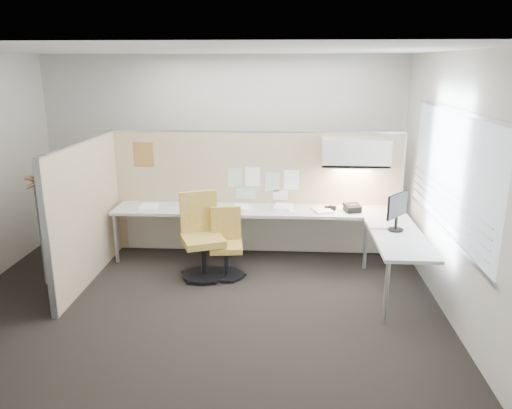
# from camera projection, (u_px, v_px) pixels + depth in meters

# --- Properties ---
(floor) EXTENTS (5.50, 4.50, 0.01)m
(floor) POSITION_uv_depth(u_px,v_px,m) (201.00, 298.00, 5.89)
(floor) COLOR black
(floor) RESTS_ON ground
(ceiling) EXTENTS (5.50, 4.50, 0.01)m
(ceiling) POSITION_uv_depth(u_px,v_px,m) (193.00, 49.00, 5.13)
(ceiling) COLOR white
(ceiling) RESTS_ON wall_back
(wall_back) EXTENTS (5.50, 0.02, 2.80)m
(wall_back) POSITION_uv_depth(u_px,v_px,m) (223.00, 149.00, 7.67)
(wall_back) COLOR beige
(wall_back) RESTS_ON ground
(wall_front) EXTENTS (5.50, 0.02, 2.80)m
(wall_front) POSITION_uv_depth(u_px,v_px,m) (139.00, 259.00, 3.35)
(wall_front) COLOR beige
(wall_front) RESTS_ON ground
(wall_right) EXTENTS (0.02, 4.50, 2.80)m
(wall_right) POSITION_uv_depth(u_px,v_px,m) (451.00, 186.00, 5.35)
(wall_right) COLOR beige
(wall_right) RESTS_ON ground
(window_pane) EXTENTS (0.01, 2.80, 1.30)m
(window_pane) POSITION_uv_depth(u_px,v_px,m) (451.00, 172.00, 5.31)
(window_pane) COLOR #8F9AA7
(window_pane) RESTS_ON wall_right
(partition_back) EXTENTS (4.10, 0.06, 1.75)m
(partition_back) POSITION_uv_depth(u_px,v_px,m) (256.00, 193.00, 7.16)
(partition_back) COLOR tan
(partition_back) RESTS_ON floor
(partition_left) EXTENTS (0.06, 2.20, 1.75)m
(partition_left) POSITION_uv_depth(u_px,v_px,m) (87.00, 212.00, 6.22)
(partition_left) COLOR tan
(partition_left) RESTS_ON floor
(desk) EXTENTS (4.00, 2.07, 0.73)m
(desk) POSITION_uv_depth(u_px,v_px,m) (282.00, 222.00, 6.75)
(desk) COLOR beige
(desk) RESTS_ON floor
(overhead_bin) EXTENTS (0.90, 0.36, 0.38)m
(overhead_bin) POSITION_uv_depth(u_px,v_px,m) (355.00, 153.00, 6.70)
(overhead_bin) COLOR beige
(overhead_bin) RESTS_ON partition_back
(task_light_strip) EXTENTS (0.60, 0.06, 0.02)m
(task_light_strip) POSITION_uv_depth(u_px,v_px,m) (355.00, 168.00, 6.76)
(task_light_strip) COLOR #FFEABF
(task_light_strip) RESTS_ON overhead_bin
(pinned_papers) EXTENTS (1.01, 0.00, 0.47)m
(pinned_papers) POSITION_uv_depth(u_px,v_px,m) (262.00, 183.00, 7.08)
(pinned_papers) COLOR #8CBF8C
(pinned_papers) RESTS_ON partition_back
(poster) EXTENTS (0.28, 0.00, 0.35)m
(poster) POSITION_uv_depth(u_px,v_px,m) (144.00, 155.00, 7.07)
(poster) COLOR orange
(poster) RESTS_ON partition_back
(chair_left) EXTENTS (0.65, 0.67, 1.07)m
(chair_left) POSITION_uv_depth(u_px,v_px,m) (202.00, 238.00, 6.40)
(chair_left) COLOR black
(chair_left) RESTS_ON floor
(chair_right) EXTENTS (0.46, 0.47, 0.87)m
(chair_right) POSITION_uv_depth(u_px,v_px,m) (226.00, 245.00, 6.43)
(chair_right) COLOR black
(chair_right) RESTS_ON floor
(monitor) EXTENTS (0.30, 0.35, 0.46)m
(monitor) POSITION_uv_depth(u_px,v_px,m) (397.00, 209.00, 5.92)
(monitor) COLOR black
(monitor) RESTS_ON desk
(phone) EXTENTS (0.25, 0.24, 0.12)m
(phone) POSITION_uv_depth(u_px,v_px,m) (352.00, 208.00, 6.74)
(phone) COLOR black
(phone) RESTS_ON desk
(stapler) EXTENTS (0.14, 0.05, 0.05)m
(stapler) POSITION_uv_depth(u_px,v_px,m) (329.00, 208.00, 6.84)
(stapler) COLOR black
(stapler) RESTS_ON desk
(tape_dispenser) EXTENTS (0.11, 0.09, 0.06)m
(tape_dispenser) POSITION_uv_depth(u_px,v_px,m) (332.00, 208.00, 6.83)
(tape_dispenser) COLOR black
(tape_dispenser) RESTS_ON desk
(coat_hook) EXTENTS (0.18, 0.47, 1.40)m
(coat_hook) POSITION_uv_depth(u_px,v_px,m) (38.00, 190.00, 5.15)
(coat_hook) COLOR silver
(coat_hook) RESTS_ON partition_left
(paper_stack_0) EXTENTS (0.26, 0.32, 0.03)m
(paper_stack_0) POSITION_uv_depth(u_px,v_px,m) (149.00, 207.00, 6.92)
(paper_stack_0) COLOR white
(paper_stack_0) RESTS_ON desk
(paper_stack_1) EXTENTS (0.26, 0.32, 0.02)m
(paper_stack_1) POSITION_uv_depth(u_px,v_px,m) (201.00, 208.00, 6.92)
(paper_stack_1) COLOR white
(paper_stack_1) RESTS_ON desk
(paper_stack_2) EXTENTS (0.26, 0.32, 0.04)m
(paper_stack_2) POSITION_uv_depth(u_px,v_px,m) (242.00, 208.00, 6.87)
(paper_stack_2) COLOR white
(paper_stack_2) RESTS_ON desk
(paper_stack_3) EXTENTS (0.26, 0.32, 0.02)m
(paper_stack_3) POSITION_uv_depth(u_px,v_px,m) (285.00, 209.00, 6.85)
(paper_stack_3) COLOR white
(paper_stack_3) RESTS_ON desk
(paper_stack_4) EXTENTS (0.31, 0.35, 0.03)m
(paper_stack_4) POSITION_uv_depth(u_px,v_px,m) (322.00, 210.00, 6.78)
(paper_stack_4) COLOR white
(paper_stack_4) RESTS_ON desk
(paper_stack_5) EXTENTS (0.24, 0.31, 0.02)m
(paper_stack_5) POSITION_uv_depth(u_px,v_px,m) (377.00, 225.00, 6.19)
(paper_stack_5) COLOR white
(paper_stack_5) RESTS_ON desk
(paper_stack_6) EXTENTS (0.28, 0.33, 0.05)m
(paper_stack_6) POSITION_uv_depth(u_px,v_px,m) (283.00, 207.00, 6.87)
(paper_stack_6) COLOR white
(paper_stack_6) RESTS_ON desk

